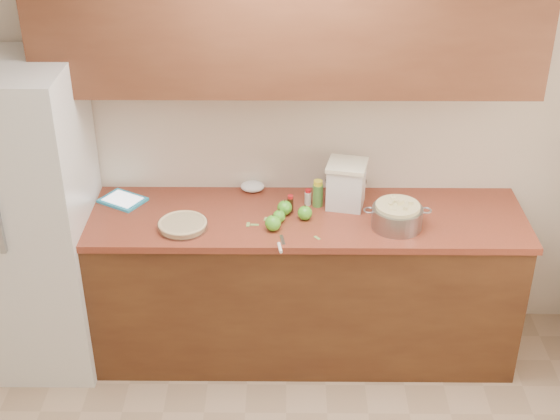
{
  "coord_description": "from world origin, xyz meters",
  "views": [
    {
      "loc": [
        -0.01,
        -2.25,
        3.07
      ],
      "look_at": [
        -0.04,
        1.43,
        0.98
      ],
      "focal_mm": 50.0,
      "sensor_mm": 36.0,
      "label": 1
    }
  ],
  "objects_px": {
    "tablet": "(123,200)",
    "pie": "(183,225)",
    "colander": "(397,216)",
    "flour_canister": "(346,184)"
  },
  "relations": [
    {
      "from": "flour_canister",
      "to": "tablet",
      "type": "bearing_deg",
      "value": 178.73
    },
    {
      "from": "flour_canister",
      "to": "tablet",
      "type": "height_order",
      "value": "flour_canister"
    },
    {
      "from": "flour_canister",
      "to": "colander",
      "type": "bearing_deg",
      "value": -42.85
    },
    {
      "from": "colander",
      "to": "flour_canister",
      "type": "bearing_deg",
      "value": 137.15
    },
    {
      "from": "pie",
      "to": "flour_canister",
      "type": "bearing_deg",
      "value": 16.87
    },
    {
      "from": "pie",
      "to": "colander",
      "type": "relative_size",
      "value": 0.74
    },
    {
      "from": "pie",
      "to": "colander",
      "type": "bearing_deg",
      "value": 1.47
    },
    {
      "from": "pie",
      "to": "flour_canister",
      "type": "relative_size",
      "value": 1.04
    },
    {
      "from": "tablet",
      "to": "pie",
      "type": "bearing_deg",
      "value": -7.54
    },
    {
      "from": "pie",
      "to": "tablet",
      "type": "bearing_deg",
      "value": 141.73
    }
  ]
}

